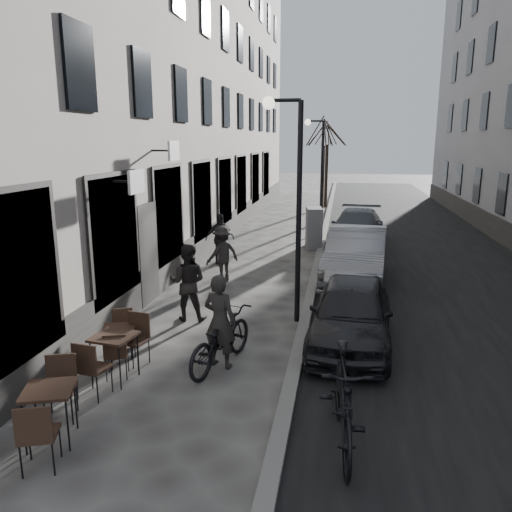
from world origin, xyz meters
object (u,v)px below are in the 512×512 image
(car_mid, at_px, (356,255))
(car_far, at_px, (357,228))
(utility_cabinet, at_px, (314,228))
(pedestrian_far, at_px, (220,239))
(pedestrian_near, at_px, (188,282))
(car_near, at_px, (351,313))
(bistro_set_c, at_px, (120,342))
(bistro_set_b, at_px, (115,353))
(tree_far, at_px, (328,132))
(moped, at_px, (343,400))
(tree_near, at_px, (324,130))
(pedestrian_mid, at_px, (223,253))
(streetlamp_near, at_px, (292,186))
(streetlamp_far, at_px, (318,163))
(bistro_set_a, at_px, (50,409))
(bicycle, at_px, (220,339))

(car_mid, height_order, car_far, car_mid)
(utility_cabinet, xyz_separation_m, pedestrian_far, (-3.04, -3.08, 0.07))
(pedestrian_near, distance_m, car_far, 10.32)
(car_far, bearing_deg, car_near, -86.31)
(pedestrian_near, height_order, car_far, pedestrian_near)
(bistro_set_c, relative_size, utility_cabinet, 0.95)
(bistro_set_b, height_order, pedestrian_far, pedestrian_far)
(pedestrian_near, xyz_separation_m, car_near, (3.78, -0.84, -0.23))
(tree_far, height_order, utility_cabinet, tree_far)
(pedestrian_far, relative_size, car_near, 0.43)
(pedestrian_far, bearing_deg, moped, -94.72)
(bistro_set_b, bearing_deg, tree_near, 90.31)
(car_far, bearing_deg, pedestrian_mid, -118.81)
(streetlamp_near, relative_size, tree_near, 0.89)
(streetlamp_far, height_order, car_mid, streetlamp_far)
(pedestrian_mid, bearing_deg, car_near, 86.74)
(streetlamp_near, height_order, tree_far, tree_far)
(pedestrian_far, relative_size, car_far, 0.35)
(tree_far, distance_m, moped, 26.15)
(utility_cabinet, bearing_deg, bistro_set_a, -109.93)
(bistro_set_a, relative_size, pedestrian_mid, 1.01)
(streetlamp_far, bearing_deg, bistro_set_b, -99.96)
(utility_cabinet, bearing_deg, moped, -93.10)
(streetlamp_far, height_order, bicycle, streetlamp_far)
(bistro_set_b, distance_m, bistro_set_c, 0.65)
(bicycle, relative_size, pedestrian_mid, 1.24)
(pedestrian_far, bearing_deg, pedestrian_mid, -101.40)
(bicycle, bearing_deg, tree_far, -75.70)
(streetlamp_near, relative_size, bistro_set_c, 3.36)
(streetlamp_far, bearing_deg, pedestrian_near, -100.92)
(bistro_set_a, bearing_deg, pedestrian_far, 72.21)
(tree_far, relative_size, pedestrian_mid, 3.40)
(tree_far, distance_m, bistro_set_a, 26.89)
(pedestrian_far, bearing_deg, car_far, 12.05)
(pedestrian_mid, distance_m, car_near, 5.71)
(pedestrian_mid, distance_m, moped, 8.73)
(bistro_set_c, height_order, pedestrian_mid, pedestrian_mid)
(car_mid, bearing_deg, car_far, 93.40)
(streetlamp_far, height_order, moped, streetlamp_far)
(streetlamp_near, relative_size, utility_cabinet, 3.18)
(streetlamp_far, distance_m, pedestrian_mid, 9.47)
(car_mid, bearing_deg, bistro_set_a, -110.48)
(streetlamp_near, bearing_deg, pedestrian_mid, 127.10)
(bistro_set_a, xyz_separation_m, utility_cabinet, (2.85, 13.74, 0.30))
(tree_near, bearing_deg, bicycle, -93.56)
(bistro_set_c, relative_size, car_mid, 0.31)
(bistro_set_b, xyz_separation_m, car_mid, (4.32, 7.28, 0.29))
(bicycle, distance_m, car_far, 12.11)
(car_near, height_order, car_far, car_far)
(streetlamp_near, xyz_separation_m, tree_far, (0.07, 21.00, 1.50))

